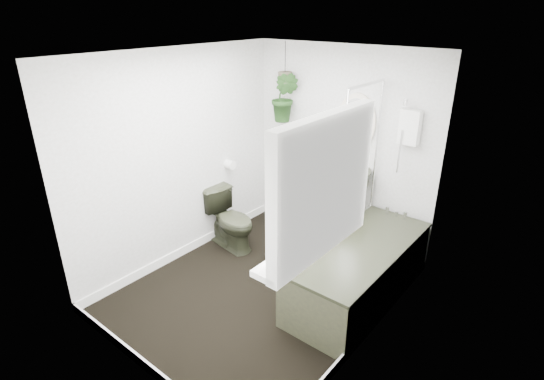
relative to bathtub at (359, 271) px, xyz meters
The scene contains 22 objects.
floor 0.99m from the bathtub, 147.99° to the right, with size 2.30×2.80×0.02m, color black.
ceiling 2.23m from the bathtub, 147.99° to the right, with size 2.30×2.80×0.02m, color white.
wall_back 1.49m from the bathtub, 131.32° to the left, with size 2.30×0.02×2.30m, color silver.
wall_front 2.24m from the bathtub, 112.73° to the right, with size 2.30×0.02×2.30m, color silver.
wall_left 2.20m from the bathtub, 165.69° to the right, with size 0.02×2.80×2.30m, color silver.
wall_right 1.06m from the bathtub, 54.25° to the right, with size 0.02×2.80×2.30m, color silver.
skirting 0.97m from the bathtub, 147.99° to the right, with size 2.30×2.80×0.10m, color white.
bathtub is the anchor object (origin of this frame).
bath_screen 1.15m from the bathtub, 123.96° to the left, with size 0.04×0.72×1.40m, color silver, non-canonical shape.
shower_box 1.51m from the bathtub, 90.00° to the left, with size 0.20×0.10×0.35m, color white.
oval_mirror 1.61m from the bathtub, 125.26° to the left, with size 0.46×0.03×0.62m, color beige.
wall_sconce 1.73m from the bathtub, 139.73° to the left, with size 0.04×0.04×0.22m, color black.
toilet_roll_holder 2.01m from the bathtub, behind, with size 0.11×0.11×0.11m, color white.
window_recess 1.84m from the bathtub, 76.41° to the right, with size 0.08×1.00×0.90m, color white.
window_sill 1.54m from the bathtub, 79.61° to the right, with size 0.18×1.00×0.04m, color white.
window_blinds 1.83m from the bathtub, 78.46° to the right, with size 0.01×0.86×0.76m, color white.
toilet 1.65m from the bathtub, behind, with size 0.39×0.68×0.69m, color #282B1D.
pedestal_sink 0.94m from the bathtub, 132.39° to the left, with size 0.60×0.51×1.02m, color #282B1D, non-canonical shape.
sill_plant 1.42m from the bathtub, 77.51° to the right, with size 0.23×0.20×0.25m, color black.
hanging_plant 2.17m from the bathtub, 153.43° to the left, with size 0.32×0.26×0.58m, color black.
soap_bottle 0.86m from the bathtub, 112.36° to the right, with size 0.09×0.09×0.20m, color black.
hanging_pot 2.33m from the bathtub, 153.43° to the left, with size 0.16×0.16×0.12m, color #4B4333.
Camera 1 is at (2.33, -2.72, 2.65)m, focal length 28.00 mm.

